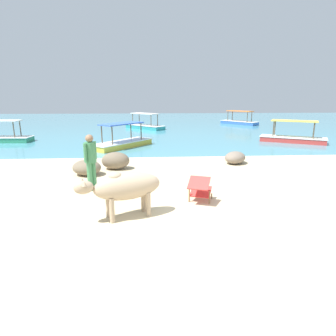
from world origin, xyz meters
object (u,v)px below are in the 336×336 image
object	(u,v)px
cow	(125,187)
deck_chair_near	(200,188)
boat_red	(293,138)
boat_blue	(239,121)
person_standing	(91,158)
boat_yellow	(123,142)
boat_teal	(145,126)
boat_green	(0,137)

from	to	relation	value
cow	deck_chair_near	world-z (taller)	cow
boat_red	boat_blue	world-z (taller)	same
person_standing	boat_yellow	world-z (taller)	person_standing
boat_teal	person_standing	bearing A→B (deg)	129.68
boat_green	boat_yellow	world-z (taller)	same
boat_blue	deck_chair_near	bearing A→B (deg)	-59.65
boat_teal	boat_yellow	distance (m)	8.80
deck_chair_near	boat_yellow	xyz separation A→B (m)	(-2.73, 8.43, -0.13)
boat_green	boat_yellow	bearing A→B (deg)	165.97
cow	boat_red	distance (m)	13.72
person_standing	boat_green	xyz separation A→B (m)	(-7.27, 9.52, -0.70)
person_standing	boat_green	distance (m)	12.00
person_standing	boat_red	xyz separation A→B (m)	(10.18, 8.30, -0.70)
boat_red	deck_chair_near	bearing A→B (deg)	82.49
boat_teal	cow	bearing A→B (deg)	133.83
person_standing	boat_red	distance (m)	13.15
person_standing	boat_yellow	bearing A→B (deg)	-63.84
person_standing	boat_teal	world-z (taller)	person_standing
boat_teal	boat_blue	bearing A→B (deg)	-115.72
boat_teal	boat_green	xyz separation A→B (m)	(-8.57, -6.44, 0.00)
deck_chair_near	boat_yellow	size ratio (longest dim) A/B	0.25
person_standing	cow	bearing A→B (deg)	147.44
boat_yellow	deck_chair_near	bearing A→B (deg)	57.52
deck_chair_near	person_standing	size ratio (longest dim) A/B	0.56
boat_teal	boat_red	bearing A→B (deg)	-176.49
person_standing	boat_yellow	xyz separation A→B (m)	(0.22, 7.23, -0.70)
boat_yellow	boat_red	bearing A→B (deg)	135.73
boat_red	boat_yellow	xyz separation A→B (m)	(-9.95, -1.07, 0.00)
deck_chair_near	boat_red	xyz separation A→B (m)	(7.22, 9.50, -0.13)
cow	boat_yellow	size ratio (longest dim) A/B	0.54
person_standing	boat_teal	bearing A→B (deg)	-66.69
person_standing	boat_blue	distance (m)	21.87
boat_red	boat_green	bearing A→B (deg)	25.72
boat_red	boat_green	xyz separation A→B (m)	(-17.45, 1.22, 0.00)
cow	person_standing	distance (m)	2.33
person_standing	boat_red	world-z (taller)	person_standing
boat_blue	boat_green	bearing A→B (deg)	-100.87
person_standing	boat_red	bearing A→B (deg)	-112.87
cow	boat_teal	world-z (taller)	boat_teal
cow	boat_teal	distance (m)	17.99
deck_chair_near	boat_green	bearing A→B (deg)	63.65
boat_green	boat_blue	size ratio (longest dim) A/B	1.05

